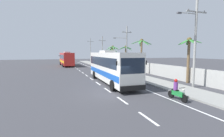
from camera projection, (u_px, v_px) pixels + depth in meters
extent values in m
plane|color=#3A3A3F|center=(113.00, 94.00, 14.29)|extent=(160.00, 160.00, 0.00)
cube|color=gray|center=(132.00, 75.00, 25.93)|extent=(3.20, 90.00, 0.14)
cube|color=white|center=(148.00, 118.00, 8.99)|extent=(0.16, 2.00, 0.01)
cube|color=white|center=(122.00, 100.00, 12.35)|extent=(0.16, 2.00, 0.01)
cube|color=white|center=(108.00, 90.00, 15.71)|extent=(0.16, 2.00, 0.01)
cube|color=white|center=(98.00, 84.00, 19.07)|extent=(0.16, 2.00, 0.01)
cube|color=white|center=(91.00, 79.00, 22.43)|extent=(0.16, 2.00, 0.01)
cube|color=white|center=(87.00, 75.00, 25.79)|extent=(0.16, 2.00, 0.01)
cube|color=white|center=(83.00, 73.00, 29.15)|extent=(0.16, 2.00, 0.01)
cube|color=white|center=(80.00, 71.00, 32.51)|extent=(0.16, 2.00, 0.01)
cube|color=white|center=(77.00, 69.00, 35.87)|extent=(0.16, 2.00, 0.01)
cube|color=white|center=(75.00, 68.00, 39.24)|extent=(0.16, 2.00, 0.01)
cube|color=white|center=(74.00, 66.00, 42.60)|extent=(0.16, 2.00, 0.01)
cube|color=white|center=(72.00, 65.00, 45.96)|extent=(0.16, 2.00, 0.01)
cube|color=white|center=(71.00, 64.00, 49.32)|extent=(0.16, 2.00, 0.01)
cube|color=white|center=(70.00, 64.00, 52.68)|extent=(0.16, 2.00, 0.01)
cube|color=white|center=(69.00, 63.00, 56.04)|extent=(0.16, 2.00, 0.01)
cube|color=white|center=(68.00, 62.00, 59.40)|extent=(0.16, 2.00, 0.01)
cube|color=white|center=(103.00, 73.00, 29.55)|extent=(0.14, 70.00, 0.01)
cube|color=#B2B2AD|center=(140.00, 67.00, 30.87)|extent=(0.24, 60.00, 1.83)
cube|color=silver|center=(111.00, 66.00, 19.58)|extent=(2.63, 12.21, 3.23)
cube|color=#192333|center=(110.00, 61.00, 19.71)|extent=(2.65, 11.24, 1.03)
cube|color=#192333|center=(133.00, 66.00, 13.83)|extent=(2.24, 0.14, 1.36)
cube|color=blue|center=(111.00, 72.00, 19.65)|extent=(2.67, 11.97, 0.58)
cube|color=black|center=(133.00, 88.00, 13.93)|extent=(2.39, 0.20, 0.44)
cube|color=#B7B7B7|center=(107.00, 51.00, 20.84)|extent=(1.38, 2.70, 0.28)
cube|color=black|center=(146.00, 63.00, 14.45)|extent=(0.12, 0.08, 0.36)
cube|color=black|center=(117.00, 63.00, 13.56)|extent=(0.12, 0.08, 0.36)
cylinder|color=black|center=(136.00, 84.00, 16.09)|extent=(0.34, 1.05, 1.04)
cylinder|color=black|center=(113.00, 86.00, 15.33)|extent=(0.34, 1.05, 1.04)
cylinder|color=black|center=(111.00, 74.00, 23.54)|extent=(0.34, 1.05, 1.04)
cylinder|color=black|center=(94.00, 75.00, 22.78)|extent=(0.34, 1.05, 1.04)
cube|color=red|center=(66.00, 59.00, 44.08)|extent=(3.08, 11.95, 3.16)
cube|color=#192333|center=(66.00, 57.00, 43.84)|extent=(3.07, 11.00, 1.01)
cube|color=#192333|center=(64.00, 56.00, 49.44)|extent=(2.33, 0.21, 1.33)
cube|color=orange|center=(66.00, 61.00, 44.15)|extent=(3.10, 11.71, 0.57)
cube|color=black|center=(64.00, 62.00, 49.71)|extent=(2.48, 0.28, 0.44)
cube|color=#B7B7B7|center=(67.00, 52.00, 42.55)|extent=(1.51, 2.67, 0.28)
cube|color=black|center=(59.00, 56.00, 48.68)|extent=(0.12, 0.09, 0.36)
cube|color=black|center=(69.00, 56.00, 49.77)|extent=(0.12, 0.09, 0.36)
cylinder|color=black|center=(60.00, 63.00, 47.57)|extent=(0.37, 1.05, 1.04)
cylinder|color=black|center=(69.00, 63.00, 48.50)|extent=(0.37, 1.05, 1.04)
cylinder|color=black|center=(63.00, 65.00, 40.48)|extent=(0.37, 1.05, 1.04)
cylinder|color=black|center=(73.00, 65.00, 41.42)|extent=(0.37, 1.05, 1.04)
cylinder|color=black|center=(110.00, 71.00, 28.61)|extent=(0.14, 0.61, 0.60)
cylinder|color=black|center=(108.00, 71.00, 29.91)|extent=(0.16, 0.61, 0.60)
cube|color=#1947B2|center=(109.00, 70.00, 29.19)|extent=(0.31, 1.11, 0.36)
cube|color=black|center=(108.00, 69.00, 29.46)|extent=(0.28, 0.61, 0.12)
cylinder|color=gray|center=(110.00, 70.00, 28.69)|extent=(0.08, 0.32, 0.67)
cylinder|color=black|center=(109.00, 67.00, 28.75)|extent=(0.56, 0.08, 0.04)
sphere|color=#EAEACC|center=(110.00, 68.00, 28.65)|extent=(0.14, 0.14, 0.14)
cylinder|color=navy|center=(108.00, 67.00, 29.38)|extent=(0.32, 0.32, 0.56)
sphere|color=red|center=(108.00, 65.00, 29.34)|extent=(0.26, 0.26, 0.26)
cylinder|color=black|center=(184.00, 98.00, 11.80)|extent=(0.11, 0.60, 0.60)
cylinder|color=black|center=(171.00, 94.00, 13.07)|extent=(0.13, 0.60, 0.60)
cube|color=#1E7F38|center=(178.00, 93.00, 12.37)|extent=(0.26, 1.10, 0.36)
cube|color=black|center=(175.00, 90.00, 12.63)|extent=(0.25, 0.60, 0.12)
cylinder|color=gray|center=(183.00, 94.00, 11.88)|extent=(0.07, 0.32, 0.67)
cylinder|color=black|center=(182.00, 88.00, 11.93)|extent=(0.56, 0.05, 0.04)
sphere|color=#EAEACC|center=(183.00, 90.00, 11.84)|extent=(0.14, 0.14, 0.14)
cylinder|color=#75388E|center=(176.00, 86.00, 12.55)|extent=(0.32, 0.32, 0.63)
sphere|color=red|center=(176.00, 81.00, 12.50)|extent=(0.26, 0.26, 0.26)
cylinder|color=red|center=(121.00, 69.00, 30.22)|extent=(0.28, 0.28, 0.84)
cylinder|color=#2D7A47|center=(121.00, 65.00, 30.14)|extent=(0.36, 0.36, 0.66)
sphere|color=#9E704C|center=(121.00, 63.00, 30.10)|extent=(0.21, 0.21, 0.21)
cylinder|color=#75388E|center=(122.00, 70.00, 28.53)|extent=(0.28, 0.28, 0.87)
cylinder|color=gold|center=(122.00, 66.00, 28.45)|extent=(0.36, 0.36, 0.69)
sphere|color=#9E704C|center=(122.00, 63.00, 28.40)|extent=(0.25, 0.25, 0.25)
cylinder|color=#9E9E99|center=(195.00, 41.00, 16.56)|extent=(0.24, 0.24, 9.60)
cube|color=#9E9E99|center=(197.00, 12.00, 16.27)|extent=(2.58, 0.12, 0.12)
cylinder|color=#4C4742|center=(189.00, 10.00, 15.92)|extent=(0.08, 0.08, 0.16)
cylinder|color=#4C4742|center=(204.00, 11.00, 16.61)|extent=(0.08, 0.08, 0.16)
cylinder|color=#9E9E99|center=(188.00, 13.00, 15.93)|extent=(2.17, 0.09, 0.09)
cube|color=#4C4C51|center=(179.00, 13.00, 15.58)|extent=(0.44, 0.24, 0.14)
cylinder|color=#9E9E99|center=(127.00, 49.00, 32.28)|extent=(0.24, 0.24, 8.82)
cube|color=#9E9E99|center=(127.00, 32.00, 31.97)|extent=(2.05, 0.12, 0.12)
cylinder|color=#4C4742|center=(123.00, 31.00, 31.68)|extent=(0.08, 0.08, 0.16)
cylinder|color=#4C4742|center=(131.00, 32.00, 32.23)|extent=(0.08, 0.08, 0.16)
cylinder|color=#9E9E99|center=(121.00, 38.00, 31.64)|extent=(2.59, 0.09, 0.09)
cube|color=#4C4C51|center=(114.00, 38.00, 31.22)|extent=(0.44, 0.24, 0.14)
cylinder|color=#9E9E99|center=(102.00, 51.00, 47.92)|extent=(0.24, 0.24, 8.35)
cube|color=#9E9E99|center=(102.00, 41.00, 47.63)|extent=(2.13, 0.12, 0.12)
cylinder|color=#4C4742|center=(100.00, 40.00, 47.34)|extent=(0.08, 0.08, 0.16)
cylinder|color=#4C4742|center=(105.00, 40.00, 47.91)|extent=(0.08, 0.08, 0.16)
cylinder|color=#9E9E99|center=(90.00, 50.00, 63.55)|extent=(0.24, 0.24, 9.17)
cube|color=#9E9E99|center=(90.00, 42.00, 63.23)|extent=(2.56, 0.12, 0.12)
cylinder|color=#4C4742|center=(88.00, 41.00, 62.88)|extent=(0.08, 0.08, 0.16)
cylinder|color=#4C4742|center=(93.00, 41.00, 63.56)|extent=(0.08, 0.08, 0.16)
cylinder|color=brown|center=(188.00, 62.00, 19.26)|extent=(0.31, 0.31, 5.08)
ellipsoid|color=#337F33|center=(193.00, 41.00, 19.33)|extent=(1.43, 0.55, 0.58)
ellipsoid|color=#337F33|center=(188.00, 42.00, 19.65)|extent=(1.05, 1.31, 0.73)
ellipsoid|color=#337F33|center=(184.00, 42.00, 19.48)|extent=(0.91, 1.37, 0.72)
ellipsoid|color=#337F33|center=(185.00, 42.00, 18.81)|extent=(1.34, 0.38, 0.74)
ellipsoid|color=#337F33|center=(192.00, 41.00, 18.36)|extent=(0.86, 1.41, 0.63)
ellipsoid|color=#337F33|center=(196.00, 41.00, 18.65)|extent=(1.12, 1.33, 0.60)
sphere|color=brown|center=(189.00, 40.00, 19.00)|extent=(0.56, 0.56, 0.56)
cylinder|color=brown|center=(113.00, 56.00, 43.90)|extent=(0.34, 0.34, 5.20)
ellipsoid|color=#3D893D|center=(116.00, 48.00, 43.89)|extent=(1.95, 0.60, 1.17)
ellipsoid|color=#3D893D|center=(114.00, 48.00, 44.60)|extent=(1.56, 1.78, 0.96)
ellipsoid|color=#3D893D|center=(111.00, 48.00, 44.52)|extent=(0.48, 1.91, 1.22)
ellipsoid|color=#3D893D|center=(109.00, 48.00, 43.62)|extent=(1.93, 0.84, 1.20)
ellipsoid|color=#3D893D|center=(110.00, 47.00, 42.91)|extent=(2.00, 1.30, 0.74)
ellipsoid|color=#3D893D|center=(113.00, 48.00, 42.68)|extent=(0.77, 2.08, 0.85)
ellipsoid|color=#3D893D|center=(116.00, 48.00, 43.01)|extent=(1.28, 1.96, 0.89)
sphere|color=brown|center=(113.00, 46.00, 43.64)|extent=(0.56, 0.56, 0.56)
cylinder|color=brown|center=(141.00, 58.00, 26.97)|extent=(0.30, 0.30, 5.57)
ellipsoid|color=#3D893D|center=(147.00, 42.00, 26.87)|extent=(1.85, 0.67, 0.84)
ellipsoid|color=#3D893D|center=(141.00, 43.00, 27.55)|extent=(0.97, 1.71, 1.09)
ellipsoid|color=#3D893D|center=(136.00, 42.00, 27.01)|extent=(1.66, 1.44, 0.75)
ellipsoid|color=#3D893D|center=(140.00, 42.00, 25.91)|extent=(1.53, 1.56, 0.81)
ellipsoid|color=#3D893D|center=(145.00, 43.00, 26.04)|extent=(0.79, 1.77, 1.02)
sphere|color=brown|center=(142.00, 40.00, 26.69)|extent=(0.56, 0.56, 0.56)
cylinder|color=brown|center=(111.00, 57.00, 47.47)|extent=(0.27, 0.27, 4.55)
ellipsoid|color=#3D893D|center=(114.00, 50.00, 47.68)|extent=(2.05, 0.51, 0.95)
ellipsoid|color=#3D893D|center=(112.00, 50.00, 48.24)|extent=(1.40, 1.90, 0.95)
ellipsoid|color=#3D893D|center=(110.00, 51.00, 48.12)|extent=(0.63, 1.97, 1.15)
ellipsoid|color=#3D893D|center=(108.00, 51.00, 47.26)|extent=(1.97, 0.95, 1.13)
ellipsoid|color=#3D893D|center=(109.00, 50.00, 46.60)|extent=(1.99, 1.15, 0.98)
ellipsoid|color=#3D893D|center=(112.00, 50.00, 46.26)|extent=(0.58, 2.14, 0.67)
ellipsoid|color=#3D893D|center=(114.00, 50.00, 46.62)|extent=(1.37, 1.97, 0.80)
sphere|color=brown|center=(111.00, 49.00, 47.24)|extent=(0.56, 0.56, 0.56)
cylinder|color=brown|center=(126.00, 58.00, 35.86)|extent=(0.30, 0.30, 4.83)
ellipsoid|color=#28702D|center=(129.00, 48.00, 35.91)|extent=(1.56, 0.39, 0.67)
ellipsoid|color=#28702D|center=(127.00, 48.00, 36.37)|extent=(1.25, 1.48, 0.52)
ellipsoid|color=#28702D|center=(124.00, 48.00, 36.31)|extent=(0.62, 1.62, 0.52)
ellipsoid|color=#28702D|center=(122.00, 48.00, 35.85)|extent=(1.45, 1.18, 0.75)
ellipsoid|color=#28702D|center=(123.00, 48.00, 35.21)|extent=(1.61, 0.75, 0.59)
ellipsoid|color=#28702D|center=(126.00, 48.00, 34.92)|extent=(0.74, 1.57, 0.74)
ellipsoid|color=#28702D|center=(129.00, 48.00, 35.35)|extent=(1.25, 1.29, 0.94)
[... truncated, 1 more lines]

